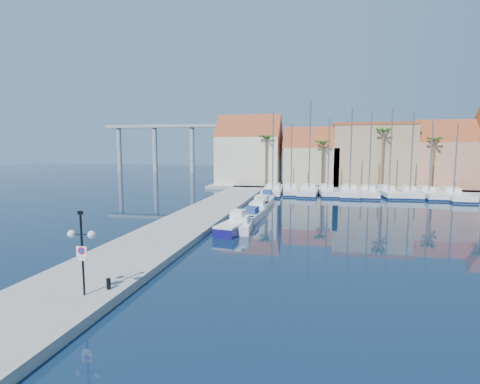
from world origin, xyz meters
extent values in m
plane|color=black|center=(0.00, 0.00, 0.00)|extent=(260.00, 260.00, 0.00)
cube|color=gray|center=(-9.00, 13.50, 0.25)|extent=(6.00, 77.00, 0.50)
cube|color=gray|center=(10.00, 48.00, 0.25)|extent=(54.00, 16.00, 0.50)
cylinder|color=black|center=(-7.55, -10.10, 2.58)|extent=(0.10, 0.10, 4.15)
cylinder|color=black|center=(-7.81, -10.11, 3.51)|extent=(0.52, 0.08, 0.05)
cylinder|color=black|center=(-7.29, -10.08, 3.51)|extent=(0.52, 0.08, 0.05)
sphere|color=white|center=(-8.07, -10.13, 3.51)|extent=(0.37, 0.37, 0.37)
sphere|color=white|center=(-7.03, -10.07, 3.51)|extent=(0.37, 0.37, 0.37)
cube|color=black|center=(-7.55, -10.10, 4.55)|extent=(0.23, 0.14, 0.17)
cube|color=white|center=(-7.55, -10.16, 2.68)|extent=(0.52, 0.06, 0.52)
cylinder|color=red|center=(-7.55, -10.18, 2.73)|extent=(0.35, 0.04, 0.35)
cylinder|color=#1933A5|center=(-7.55, -10.20, 2.73)|extent=(0.25, 0.03, 0.25)
cube|color=white|center=(-7.55, -10.16, 2.32)|extent=(0.42, 0.05, 0.15)
cylinder|color=black|center=(-6.81, -9.17, 0.78)|extent=(0.22, 0.22, 0.56)
cube|color=#13105D|center=(-3.91, 6.64, 0.40)|extent=(2.61, 5.56, 0.80)
cube|color=white|center=(-3.91, 6.64, 0.89)|extent=(2.61, 5.56, 0.18)
cube|color=white|center=(-3.74, 7.69, 1.38)|extent=(1.37, 1.59, 0.98)
cube|color=white|center=(-3.41, 7.96, 0.40)|extent=(2.17, 5.59, 0.80)
cube|color=white|center=(-3.37, 7.42, 1.10)|extent=(1.37, 2.00, 0.60)
cube|color=white|center=(-3.37, 13.04, 0.40)|extent=(2.20, 5.87, 0.80)
cube|color=navy|center=(-3.40, 12.47, 1.10)|extent=(1.41, 2.09, 0.60)
cube|color=white|center=(-3.42, 18.57, 0.40)|extent=(1.70, 5.24, 0.80)
cube|color=white|center=(-3.41, 18.05, 1.10)|extent=(1.18, 1.84, 0.60)
cube|color=white|center=(-3.71, 22.70, 0.40)|extent=(2.38, 7.01, 0.80)
cube|color=white|center=(-3.72, 22.01, 1.10)|extent=(1.61, 2.47, 0.60)
cube|color=white|center=(-3.89, 28.75, 0.40)|extent=(2.19, 5.85, 0.80)
cube|color=navy|center=(-3.85, 28.18, 1.10)|extent=(1.41, 2.09, 0.60)
cube|color=white|center=(-3.90, 35.31, 0.50)|extent=(3.51, 11.59, 1.00)
cube|color=#0E2046|center=(-3.90, 35.31, 0.18)|extent=(3.58, 11.65, 0.28)
cube|color=white|center=(-3.95, 36.45, 1.30)|extent=(2.24, 3.53, 0.60)
cylinder|color=slate|center=(-3.87, 34.73, 7.03)|extent=(0.20, 0.20, 12.06)
cube|color=white|center=(-1.01, 36.08, 0.50)|extent=(3.17, 9.51, 1.00)
cube|color=#0E2046|center=(-1.01, 36.08, 0.18)|extent=(3.23, 9.58, 0.28)
cube|color=white|center=(-1.08, 37.02, 1.30)|extent=(1.92, 2.93, 0.60)
cylinder|color=slate|center=(-0.97, 35.62, 6.13)|extent=(0.20, 0.20, 10.26)
cube|color=white|center=(1.97, 35.96, 0.50)|extent=(3.46, 11.11, 1.00)
cube|color=#0E2046|center=(1.97, 35.96, 0.18)|extent=(3.52, 11.18, 0.28)
cube|color=white|center=(2.03, 37.05, 1.30)|extent=(2.18, 3.40, 0.60)
cylinder|color=slate|center=(1.94, 35.41, 7.96)|extent=(0.20, 0.20, 13.93)
cube|color=white|center=(4.86, 36.12, 0.50)|extent=(3.35, 10.05, 1.00)
cube|color=#0E2046|center=(4.86, 36.12, 0.18)|extent=(3.42, 10.12, 0.28)
cube|color=white|center=(4.79, 37.10, 1.30)|extent=(2.03, 3.10, 0.60)
cylinder|color=slate|center=(4.90, 35.63, 6.55)|extent=(0.20, 0.20, 11.09)
cube|color=white|center=(8.29, 36.00, 0.50)|extent=(3.57, 11.46, 1.00)
cube|color=#0E2046|center=(8.29, 36.00, 0.18)|extent=(3.63, 11.53, 0.28)
cube|color=white|center=(8.36, 37.14, 1.30)|extent=(2.25, 3.50, 0.60)
cylinder|color=slate|center=(8.26, 35.44, 7.36)|extent=(0.20, 0.20, 12.73)
cube|color=white|center=(11.21, 36.00, 0.50)|extent=(3.65, 11.02, 1.00)
cube|color=#0E2046|center=(11.21, 36.00, 0.18)|extent=(3.72, 11.08, 0.28)
cube|color=white|center=(11.29, 37.08, 1.30)|extent=(2.22, 3.39, 0.60)
cylinder|color=slate|center=(11.17, 35.46, 7.07)|extent=(0.20, 0.20, 12.14)
cube|color=white|center=(14.17, 36.39, 0.50)|extent=(3.48, 10.32, 1.00)
cube|color=#0E2046|center=(14.17, 36.39, 0.18)|extent=(3.55, 10.38, 0.28)
cube|color=white|center=(14.09, 37.40, 1.30)|extent=(2.09, 3.18, 0.60)
cylinder|color=slate|center=(14.22, 35.89, 7.26)|extent=(0.20, 0.20, 12.53)
cube|color=white|center=(17.28, 36.29, 0.50)|extent=(2.98, 9.82, 1.00)
cube|color=#0E2046|center=(17.28, 36.29, 0.18)|extent=(3.04, 9.88, 0.28)
cube|color=white|center=(17.33, 37.26, 1.30)|extent=(1.90, 2.99, 0.60)
cylinder|color=slate|center=(17.26, 35.80, 6.93)|extent=(0.20, 0.20, 11.87)
cube|color=white|center=(19.92, 36.18, 0.50)|extent=(3.05, 10.54, 1.00)
cube|color=#0E2046|center=(19.92, 36.18, 0.18)|extent=(3.12, 10.60, 0.28)
cube|color=white|center=(19.89, 37.23, 1.30)|extent=(2.00, 3.20, 0.60)
cylinder|color=slate|center=(19.94, 35.66, 6.28)|extent=(0.20, 0.20, 10.55)
cube|color=white|center=(23.05, 35.26, 0.50)|extent=(3.42, 12.03, 1.00)
cube|color=#0E2046|center=(23.05, 35.26, 0.18)|extent=(3.49, 12.09, 0.28)
cube|color=white|center=(23.08, 36.46, 1.30)|extent=(2.27, 3.64, 0.60)
cylinder|color=slate|center=(23.03, 34.67, 6.09)|extent=(0.20, 0.20, 10.17)
cube|color=beige|center=(-10.00, 47.00, 5.00)|extent=(12.00, 9.00, 9.00)
cube|color=maroon|center=(-10.00, 47.00, 9.50)|extent=(12.30, 9.00, 9.00)
cube|color=tan|center=(2.00, 47.00, 4.00)|extent=(10.00, 8.00, 7.00)
cube|color=maroon|center=(2.00, 47.00, 7.50)|extent=(10.30, 8.00, 8.00)
cube|color=#9F8662|center=(13.00, 48.00, 6.00)|extent=(14.00, 10.00, 11.00)
cube|color=maroon|center=(13.00, 48.00, 11.75)|extent=(14.20, 10.20, 0.50)
cube|color=tan|center=(25.00, 47.00, 4.50)|extent=(10.00, 8.00, 8.00)
cube|color=maroon|center=(25.00, 47.00, 8.50)|extent=(10.30, 8.00, 8.00)
cylinder|color=brown|center=(-6.00, 42.00, 5.00)|extent=(0.36, 0.36, 9.00)
sphere|color=#275618|center=(-6.00, 42.00, 9.35)|extent=(2.60, 2.60, 2.60)
cylinder|color=brown|center=(4.00, 42.00, 4.50)|extent=(0.36, 0.36, 8.00)
sphere|color=#275618|center=(4.00, 42.00, 8.35)|extent=(2.60, 2.60, 2.60)
cylinder|color=brown|center=(14.00, 42.00, 5.50)|extent=(0.36, 0.36, 10.00)
sphere|color=#275618|center=(14.00, 42.00, 10.35)|extent=(2.60, 2.60, 2.60)
cylinder|color=brown|center=(22.00, 42.00, 4.75)|extent=(0.36, 0.36, 8.50)
sphere|color=#275618|center=(22.00, 42.00, 8.85)|extent=(2.60, 2.60, 2.60)
cube|color=#9E9E99|center=(-38.00, 82.00, 14.00)|extent=(48.00, 2.20, 0.90)
cylinder|color=#9E9E99|center=(-58.00, 82.00, 7.00)|extent=(1.40, 1.40, 14.00)
cylinder|color=#9E9E99|center=(-46.00, 82.00, 7.00)|extent=(1.40, 1.40, 14.00)
cylinder|color=#9E9E99|center=(-34.00, 82.00, 7.00)|extent=(1.40, 1.40, 14.00)
cylinder|color=#9E9E99|center=(-22.00, 82.00, 7.00)|extent=(1.40, 1.40, 14.00)
camera|label=1|loc=(3.43, -25.57, 7.62)|focal=28.00mm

